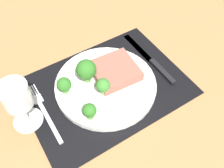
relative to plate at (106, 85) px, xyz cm
name	(u,v)px	position (x,y,z in cm)	size (l,w,h in cm)	color
ground_plane	(106,91)	(0.00, 0.00, -2.60)	(140.00, 110.00, 3.00)	#996D42
placemat	(106,87)	(0.00, 0.00, -0.95)	(42.02, 30.55, 0.30)	black
plate	(106,85)	(0.00, 0.00, 0.00)	(26.59, 26.59, 1.60)	white
steak	(115,71)	(3.72, 1.43, 2.08)	(11.39, 10.91, 2.57)	#8C5647
broccoli_center	(103,86)	(-2.12, -2.35, 3.87)	(3.49, 3.49, 5.00)	#6B994C
broccoli_back_left	(64,85)	(-10.04, 3.03, 3.71)	(3.70, 3.70, 4.92)	#6B994C
broccoli_front_edge	(90,111)	(-8.27, -6.58, 3.32)	(3.37, 3.37, 4.44)	#5B8942
broccoli_near_fork	(86,70)	(-3.51, 3.50, 4.86)	(5.19, 5.19, 6.83)	#5B8942
fork	(44,112)	(-16.88, 1.42, -0.55)	(2.40, 19.20, 0.50)	silver
knife	(152,61)	(15.99, 0.53, -0.50)	(1.80, 23.00, 0.80)	black
wine_glass	(17,98)	(-21.07, 1.48, 8.50)	(7.17, 7.17, 13.55)	silver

